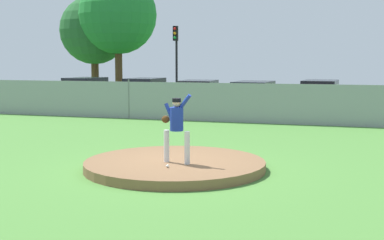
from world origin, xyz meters
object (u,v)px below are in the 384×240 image
at_px(parked_car_silver, 145,94).
at_px(traffic_cone_orange, 367,109).
at_px(parked_car_white, 86,93).
at_px(parked_car_teal, 253,98).
at_px(traffic_light_near, 176,51).
at_px(parked_car_burgundy, 320,98).
at_px(baseball, 167,166).
at_px(pitcher_youth, 176,123).
at_px(parked_car_champagne, 198,97).

distance_m(parked_car_silver, traffic_cone_orange, 11.78).
bearing_deg(parked_car_white, parked_car_teal, -4.04).
bearing_deg(traffic_light_near, parked_car_burgundy, -23.74).
height_order(parked_car_white, traffic_light_near, traffic_light_near).
xyz_separation_m(baseball, traffic_cone_orange, (4.64, 15.99, -0.00)).
relative_size(parked_car_teal, traffic_cone_orange, 8.61).
distance_m(parked_car_white, traffic_light_near, 6.26).
height_order(baseball, traffic_light_near, traffic_light_near).
xyz_separation_m(baseball, parked_car_burgundy, (2.39, 15.64, 0.54)).
bearing_deg(traffic_cone_orange, parked_car_white, -178.46).
bearing_deg(parked_car_silver, traffic_cone_orange, 0.82).
bearing_deg(parked_car_teal, traffic_light_near, 140.73).
bearing_deg(pitcher_youth, parked_car_champagne, 104.77).
xyz_separation_m(pitcher_youth, traffic_cone_orange, (4.62, 15.41, -0.93)).
height_order(parked_car_burgundy, parked_car_silver, parked_car_burgundy).
distance_m(parked_car_white, parked_car_silver, 3.59).
distance_m(parked_car_teal, parked_car_champagne, 3.00).
bearing_deg(parked_car_teal, parked_car_silver, 171.50).
bearing_deg(parked_car_white, baseball, -55.49).
bearing_deg(parked_car_champagne, traffic_cone_orange, 5.88).
distance_m(pitcher_youth, baseball, 1.10).
bearing_deg(pitcher_youth, traffic_cone_orange, 73.30).
xyz_separation_m(parked_car_white, parked_car_silver, (3.58, 0.24, 0.00)).
bearing_deg(parked_car_burgundy, traffic_cone_orange, 8.85).
xyz_separation_m(parked_car_burgundy, parked_car_champagne, (-6.21, -0.52, -0.03)).
height_order(parked_car_champagne, parked_car_silver, parked_car_silver).
bearing_deg(baseball, traffic_light_near, 108.60).
bearing_deg(pitcher_youth, parked_car_teal, 93.38).
relative_size(baseball, parked_car_champagne, 0.02).
height_order(pitcher_youth, parked_car_silver, pitcher_youth).
distance_m(pitcher_youth, traffic_light_near, 20.23).
xyz_separation_m(pitcher_youth, parked_car_burgundy, (2.38, 15.06, -0.39)).
height_order(pitcher_youth, parked_car_teal, pitcher_youth).
bearing_deg(parked_car_teal, parked_car_champagne, 175.42).
bearing_deg(parked_car_white, parked_car_burgundy, 0.27).
relative_size(parked_car_teal, parked_car_burgundy, 1.03).
height_order(parked_car_silver, traffic_light_near, traffic_light_near).
distance_m(parked_car_champagne, traffic_cone_orange, 8.52).
height_order(parked_car_burgundy, traffic_light_near, traffic_light_near).
height_order(parked_car_white, parked_car_silver, parked_car_white).
distance_m(parked_car_teal, parked_car_white, 9.90).
bearing_deg(traffic_light_near, parked_car_silver, -98.08).
bearing_deg(parked_car_burgundy, parked_car_silver, 178.91).
xyz_separation_m(parked_car_white, parked_car_champagne, (6.89, -0.46, -0.02)).
height_order(pitcher_youth, parked_car_white, pitcher_youth).
xyz_separation_m(parked_car_white, traffic_cone_orange, (15.35, 0.41, -0.54)).
height_order(parked_car_champagne, traffic_light_near, traffic_light_near).
xyz_separation_m(pitcher_youth, parked_car_teal, (-0.85, 14.30, -0.41)).
xyz_separation_m(pitcher_youth, parked_car_champagne, (-3.83, 14.54, -0.42)).
relative_size(pitcher_youth, parked_car_burgundy, 0.37).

